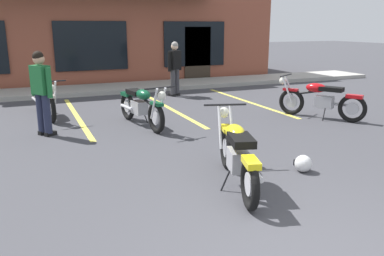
{
  "coord_description": "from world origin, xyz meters",
  "views": [
    {
      "loc": [
        -2.31,
        -2.37,
        2.14
      ],
      "look_at": [
        0.1,
        3.25,
        0.55
      ],
      "focal_mm": 36.88,
      "sensor_mm": 36.0,
      "label": 1
    }
  ],
  "objects": [
    {
      "name": "sidewalk_kerb",
      "position": [
        0.0,
        10.96,
        0.07
      ],
      "size": [
        22.0,
        1.8,
        0.14
      ],
      "primitive_type": "cube",
      "color": "#A8A59E",
      "rests_on": "ground_plane"
    },
    {
      "name": "helmet_on_pavement",
      "position": [
        1.44,
        2.12,
        0.13
      ],
      "size": [
        0.26,
        0.26,
        0.26
      ],
      "color": "silver",
      "rests_on": "ground_plane"
    },
    {
      "name": "motorcycle_silver_naked",
      "position": [
        -1.9,
        7.59,
        0.46
      ],
      "size": [
        0.73,
        2.1,
        0.98
      ],
      "color": "black",
      "rests_on": "ground_plane"
    },
    {
      "name": "ground_plane",
      "position": [
        0.0,
        3.56,
        0.0
      ],
      "size": [
        80.0,
        80.0,
        0.0
      ],
      "primitive_type": "plane",
      "color": "#3D3D42"
    },
    {
      "name": "motorcycle_blue_standard",
      "position": [
        4.09,
        4.87,
        0.46
      ],
      "size": [
        1.35,
        1.86,
        0.98
      ],
      "color": "black",
      "rests_on": "ground_plane"
    },
    {
      "name": "motorcycle_foreground_classic",
      "position": [
        0.25,
        2.07,
        0.46
      ],
      "size": [
        0.93,
        2.05,
        0.98
      ],
      "color": "black",
      "rests_on": "ground_plane"
    },
    {
      "name": "painted_stall_lines",
      "position": [
        -0.0,
        7.36,
        0.0
      ],
      "size": [
        7.35,
        4.8,
        0.01
      ],
      "color": "#DBCC4C",
      "rests_on": "ground_plane"
    },
    {
      "name": "person_in_shorts_foreground",
      "position": [
        -2.01,
        5.82,
        0.95
      ],
      "size": [
        0.42,
        0.56,
        1.68
      ],
      "color": "black",
      "rests_on": "ground_plane"
    },
    {
      "name": "motorcycle_red_sportbike",
      "position": [
        -0.02,
        5.78,
        0.46
      ],
      "size": [
        0.77,
        2.1,
        0.98
      ],
      "color": "black",
      "rests_on": "ground_plane"
    },
    {
      "name": "person_in_black_shirt",
      "position": [
        2.02,
        9.09,
        0.95
      ],
      "size": [
        0.57,
        0.41,
        1.68
      ],
      "color": "black",
      "rests_on": "ground_plane"
    },
    {
      "name": "brick_storefront_building",
      "position": [
        0.0,
        15.0,
        2.05
      ],
      "size": [
        14.84,
        6.86,
        4.1
      ],
      "color": "brown",
      "rests_on": "ground_plane"
    }
  ]
}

